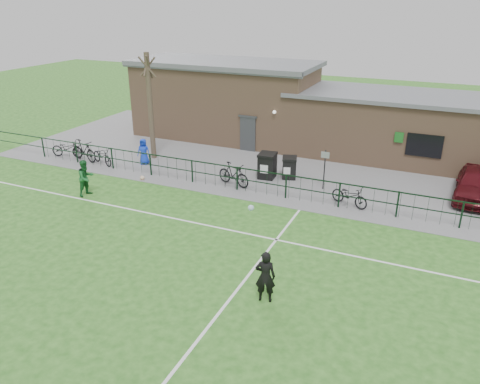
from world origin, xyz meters
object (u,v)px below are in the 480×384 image
at_px(bicycle_b, 84,151).
at_px(bicycle_e, 350,195).
at_px(bare_tree, 150,107).
at_px(sign_post, 324,170).
at_px(car_maroon, 476,184).
at_px(bicycle_c, 102,156).
at_px(wheelie_bin_left, 289,168).
at_px(ball_ground, 142,178).
at_px(wheelie_bin_right, 267,166).
at_px(bicycle_a, 67,148).
at_px(spectator_child, 144,151).
at_px(bicycle_d, 234,174).
at_px(outfield_player, 86,178).

bearing_deg(bicycle_b, bicycle_e, -77.46).
bearing_deg(bare_tree, sign_post, -3.79).
bearing_deg(car_maroon, bicycle_c, -166.57).
relative_size(wheelie_bin_left, bicycle_e, 0.57).
height_order(bare_tree, bicycle_c, bare_tree).
relative_size(sign_post, car_maroon, 0.47).
height_order(sign_post, ball_ground, sign_post).
distance_m(wheelie_bin_right, bicycle_b, 10.69).
bearing_deg(bare_tree, bicycle_a, -157.29).
bearing_deg(sign_post, spectator_child, -177.32).
bearing_deg(ball_ground, bare_tree, 114.22).
distance_m(bare_tree, bicycle_d, 6.87).
bearing_deg(bicycle_d, sign_post, -55.18).
relative_size(car_maroon, ball_ground, 18.44).
relative_size(wheelie_bin_right, car_maroon, 0.29).
relative_size(bare_tree, car_maroon, 1.41).
height_order(car_maroon, bicycle_d, car_maroon).
bearing_deg(wheelie_bin_right, bicycle_d, -129.32).
relative_size(wheelie_bin_right, bicycle_a, 0.63).
xyz_separation_m(bare_tree, bicycle_c, (-1.97, -2.15, -2.49)).
relative_size(bicycle_d, ball_ground, 8.46).
distance_m(bicycle_a, spectator_child, 4.90).
xyz_separation_m(bicycle_b, ball_ground, (4.78, -1.17, -0.51)).
bearing_deg(outfield_player, bicycle_e, -61.88).
xyz_separation_m(wheelie_bin_left, wheelie_bin_right, (-1.06, -0.43, 0.09)).
bearing_deg(bicycle_a, bare_tree, -79.49).
relative_size(bicycle_b, outfield_player, 1.16).
bearing_deg(bicycle_a, wheelie_bin_left, -93.22).
bearing_deg(bicycle_e, spectator_child, 106.53).
height_order(sign_post, car_maroon, sign_post).
relative_size(bicycle_b, bicycle_c, 1.08).
xyz_separation_m(bicycle_b, bicycle_e, (15.20, -0.02, -0.12)).
distance_m(sign_post, bicycle_e, 2.19).
xyz_separation_m(wheelie_bin_left, bicycle_a, (-12.99, -2.05, -0.01)).
xyz_separation_m(bare_tree, outfield_player, (0.24, -5.96, -2.13)).
bearing_deg(bare_tree, ball_ground, -65.78).
distance_m(wheelie_bin_right, bicycle_d, 2.05).
bearing_deg(bare_tree, bicycle_d, -18.55).
distance_m(bicycle_b, spectator_child, 3.58).
bearing_deg(spectator_child, bicycle_e, -20.45).
distance_m(bicycle_e, spectator_child, 11.79).
relative_size(bare_tree, ball_ground, 26.03).
bearing_deg(bare_tree, car_maroon, 3.66).
distance_m(wheelie_bin_right, car_maroon, 9.91).
height_order(car_maroon, ball_ground, car_maroon).
distance_m(bicycle_a, bicycle_b, 1.39).
distance_m(wheelie_bin_left, car_maroon, 8.81).
relative_size(car_maroon, bicycle_c, 2.26).
height_order(wheelie_bin_right, outfield_player, outfield_player).
xyz_separation_m(spectator_child, outfield_player, (0.10, -4.80, 0.12)).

